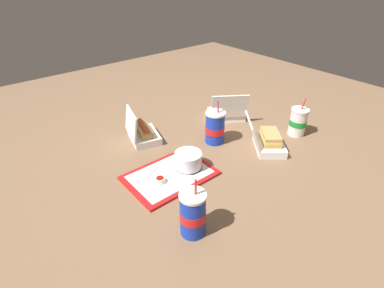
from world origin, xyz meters
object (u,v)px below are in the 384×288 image
Objects in this scene: ketchup_cup at (160,180)px; clamshell_hotdog_left at (143,133)px; clamshell_hotdog_front at (227,112)px; cake_container at (188,161)px; soda_cup_right at (193,214)px; plastic_fork at (151,172)px; soda_cup_back at (298,122)px; clamshell_sandwich_back at (268,141)px; soda_cup_left at (215,128)px; food_tray at (170,175)px.

clamshell_hotdog_left is (0.14, 0.36, 0.01)m from ketchup_cup.
clamshell_hotdog_front is at bearing -11.11° from clamshell_hotdog_left.
cake_container is 0.54× the size of soda_cup_right.
plastic_fork is 0.30m from clamshell_hotdog_left.
soda_cup_right is 0.88m from soda_cup_back.
soda_cup_right is (-0.06, -0.28, 0.06)m from ketchup_cup.
clamshell_hotdog_front is (0.65, 0.26, 0.01)m from ketchup_cup.
ketchup_cup is 0.36× the size of plastic_fork.
soda_cup_right reaches higher than ketchup_cup.
clamshell_hotdog_front is at bearing 77.27° from clamshell_sandwich_back.
clamshell_sandwich_back is 0.65m from soda_cup_right.
clamshell_hotdog_front reaches higher than clamshell_sandwich_back.
clamshell_hotdog_front is 0.28m from soda_cup_left.
ketchup_cup is 0.15× the size of clamshell_sandwich_back.
plastic_fork is 0.51× the size of clamshell_hotdog_left.
food_tray is 1.78× the size of soda_cup_back.
clamshell_sandwich_back is 1.16× the size of soda_cup_left.
food_tray is at bearing 17.37° from ketchup_cup.
cake_container is 0.66m from soda_cup_back.
clamshell_hotdog_front is 1.14× the size of soda_cup_right.
clamshell_hotdog_left is at bearing 68.87° from ketchup_cup.
soda_cup_right is at bearing -140.43° from soda_cup_left.
soda_cup_left is (0.47, 0.39, -0.00)m from soda_cup_right.
ketchup_cup is at bearing -162.63° from food_tray.
soda_cup_right is at bearing -107.03° from clamshell_hotdog_left.
clamshell_hotdog_front is 0.52m from clamshell_hotdog_left.
food_tray is 0.52m from clamshell_sandwich_back.
ketchup_cup is at bearing -176.41° from cake_container.
cake_container is 1.13× the size of plastic_fork.
food_tray is 1.62× the size of soda_cup_left.
soda_cup_right is (-0.20, -0.64, 0.04)m from clamshell_hotdog_left.
soda_cup_left is (-0.15, 0.22, 0.04)m from clamshell_sandwich_back.
plastic_fork is at bearing 79.61° from soda_cup_right.
soda_cup_back reaches higher than food_tray.
cake_container is at bearing -153.24° from clamshell_hotdog_front.
cake_container is 0.47× the size of clamshell_hotdog_front.
soda_cup_right is (-0.63, -0.17, 0.04)m from clamshell_sandwich_back.
cake_container reaches higher than plastic_fork.
cake_container is at bearing -158.63° from soda_cup_left.
cake_container is at bearing -6.21° from food_tray.
soda_cup_left is (0.35, 0.09, 0.08)m from food_tray.
soda_cup_left is at bearing -21.73° from plastic_fork.
cake_container reaches higher than food_tray.
food_tray is 0.33m from soda_cup_right.
soda_cup_right is at bearing -101.50° from ketchup_cup.
food_tray is 9.25× the size of ketchup_cup.
clamshell_sandwich_back is at bearing 178.16° from soda_cup_back.
ketchup_cup reaches higher than food_tray.
ketchup_cup is 0.38m from clamshell_hotdog_left.
soda_cup_left is at bearing 14.36° from food_tray.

